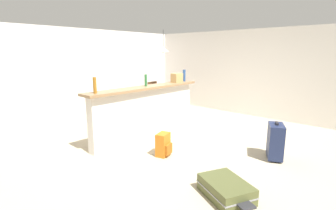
{
  "coord_description": "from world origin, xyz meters",
  "views": [
    {
      "loc": [
        -4.11,
        -3.61,
        1.86
      ],
      "look_at": [
        0.01,
        0.13,
        0.7
      ],
      "focal_mm": 27.21,
      "sensor_mm": 36.0,
      "label": 1
    }
  ],
  "objects_px": {
    "dining_chair_far_side": "(150,94)",
    "suitcase_upright_navy": "(275,141)",
    "bottle_amber": "(95,85)",
    "backpack_orange": "(163,145)",
    "bottle_blue": "(184,76)",
    "dining_table": "(162,92)",
    "dining_chair_near_partition": "(174,98)",
    "pendant_lamp": "(163,49)",
    "bottle_green": "(146,80)",
    "grocery_bag": "(177,78)",
    "suitcase_flat_olive": "(226,189)"
  },
  "relations": [
    {
      "from": "suitcase_upright_navy",
      "to": "backpack_orange",
      "type": "bearing_deg",
      "value": 128.07
    },
    {
      "from": "bottle_green",
      "to": "pendant_lamp",
      "type": "xyz_separation_m",
      "value": [
        1.96,
        1.32,
        0.67
      ]
    },
    {
      "from": "bottle_green",
      "to": "pendant_lamp",
      "type": "relative_size",
      "value": 0.37
    },
    {
      "from": "bottle_blue",
      "to": "pendant_lamp",
      "type": "height_order",
      "value": "pendant_lamp"
    },
    {
      "from": "suitcase_flat_olive",
      "to": "backpack_orange",
      "type": "relative_size",
      "value": 2.12
    },
    {
      "from": "dining_chair_near_partition",
      "to": "backpack_orange",
      "type": "bearing_deg",
      "value": -142.99
    },
    {
      "from": "pendant_lamp",
      "to": "bottle_amber",
      "type": "bearing_deg",
      "value": -157.13
    },
    {
      "from": "dining_chair_far_side",
      "to": "suitcase_flat_olive",
      "type": "bearing_deg",
      "value": -123.3
    },
    {
      "from": "bottle_amber",
      "to": "dining_table",
      "type": "bearing_deg",
      "value": 23.49
    },
    {
      "from": "bottle_amber",
      "to": "suitcase_flat_olive",
      "type": "relative_size",
      "value": 0.33
    },
    {
      "from": "bottle_green",
      "to": "suitcase_flat_olive",
      "type": "height_order",
      "value": "bottle_green"
    },
    {
      "from": "grocery_bag",
      "to": "dining_chair_far_side",
      "type": "height_order",
      "value": "grocery_bag"
    },
    {
      "from": "bottle_amber",
      "to": "suitcase_upright_navy",
      "type": "xyz_separation_m",
      "value": [
        1.96,
        -2.52,
        -0.95
      ]
    },
    {
      "from": "bottle_blue",
      "to": "suitcase_flat_olive",
      "type": "bearing_deg",
      "value": -131.8
    },
    {
      "from": "dining_table",
      "to": "backpack_orange",
      "type": "xyz_separation_m",
      "value": [
        -2.49,
        -2.37,
        -0.44
      ]
    },
    {
      "from": "pendant_lamp",
      "to": "suitcase_flat_olive",
      "type": "relative_size",
      "value": 0.76
    },
    {
      "from": "pendant_lamp",
      "to": "suitcase_upright_navy",
      "type": "bearing_deg",
      "value": -108.05
    },
    {
      "from": "dining_chair_far_side",
      "to": "pendant_lamp",
      "type": "relative_size",
      "value": 1.37
    },
    {
      "from": "bottle_green",
      "to": "bottle_blue",
      "type": "relative_size",
      "value": 0.87
    },
    {
      "from": "grocery_bag",
      "to": "pendant_lamp",
      "type": "distance_m",
      "value": 1.82
    },
    {
      "from": "grocery_bag",
      "to": "dining_chair_near_partition",
      "type": "bearing_deg",
      "value": 43.4
    },
    {
      "from": "bottle_amber",
      "to": "grocery_bag",
      "type": "height_order",
      "value": "bottle_amber"
    },
    {
      "from": "grocery_bag",
      "to": "bottle_amber",
      "type": "bearing_deg",
      "value": 179.76
    },
    {
      "from": "bottle_blue",
      "to": "dining_chair_near_partition",
      "type": "relative_size",
      "value": 0.31
    },
    {
      "from": "grocery_bag",
      "to": "pendant_lamp",
      "type": "bearing_deg",
      "value": 54.4
    },
    {
      "from": "bottle_amber",
      "to": "suitcase_upright_navy",
      "type": "height_order",
      "value": "bottle_amber"
    },
    {
      "from": "dining_table",
      "to": "suitcase_upright_navy",
      "type": "height_order",
      "value": "dining_table"
    },
    {
      "from": "bottle_amber",
      "to": "dining_chair_far_side",
      "type": "xyz_separation_m",
      "value": [
        3.23,
        1.96,
        -0.77
      ]
    },
    {
      "from": "suitcase_upright_navy",
      "to": "bottle_amber",
      "type": "bearing_deg",
      "value": 127.79
    },
    {
      "from": "bottle_blue",
      "to": "suitcase_upright_navy",
      "type": "relative_size",
      "value": 0.44
    },
    {
      "from": "bottle_blue",
      "to": "pendant_lamp",
      "type": "distance_m",
      "value": 1.65
    },
    {
      "from": "bottle_amber",
      "to": "dining_table",
      "type": "height_order",
      "value": "bottle_amber"
    },
    {
      "from": "suitcase_flat_olive",
      "to": "suitcase_upright_navy",
      "type": "bearing_deg",
      "value": -0.6
    },
    {
      "from": "dining_table",
      "to": "bottle_blue",
      "type": "bearing_deg",
      "value": -116.15
    },
    {
      "from": "backpack_orange",
      "to": "bottle_green",
      "type": "bearing_deg",
      "value": 62.37
    },
    {
      "from": "bottle_amber",
      "to": "backpack_orange",
      "type": "height_order",
      "value": "bottle_amber"
    },
    {
      "from": "bottle_green",
      "to": "pendant_lamp",
      "type": "distance_m",
      "value": 2.45
    },
    {
      "from": "bottle_amber",
      "to": "dining_table",
      "type": "distance_m",
      "value": 3.57
    },
    {
      "from": "dining_chair_far_side",
      "to": "backpack_orange",
      "type": "xyz_separation_m",
      "value": [
        -2.49,
        -2.93,
        -0.31
      ]
    },
    {
      "from": "bottle_green",
      "to": "suitcase_upright_navy",
      "type": "bearing_deg",
      "value": -74.94
    },
    {
      "from": "bottle_green",
      "to": "grocery_bag",
      "type": "xyz_separation_m",
      "value": [
        0.98,
        -0.05,
        -0.02
      ]
    },
    {
      "from": "grocery_bag",
      "to": "dining_chair_near_partition",
      "type": "relative_size",
      "value": 0.28
    },
    {
      "from": "suitcase_upright_navy",
      "to": "bottle_blue",
      "type": "bearing_deg",
      "value": 77.05
    },
    {
      "from": "dining_table",
      "to": "suitcase_upright_navy",
      "type": "distance_m",
      "value": 4.14
    },
    {
      "from": "suitcase_upright_navy",
      "to": "dining_chair_near_partition",
      "type": "bearing_deg",
      "value": 70.61
    },
    {
      "from": "dining_chair_far_side",
      "to": "backpack_orange",
      "type": "distance_m",
      "value": 3.85
    },
    {
      "from": "dining_table",
      "to": "dining_chair_near_partition",
      "type": "xyz_separation_m",
      "value": [
        -0.08,
        -0.56,
        -0.13
      ]
    },
    {
      "from": "grocery_bag",
      "to": "suitcase_upright_navy",
      "type": "distance_m",
      "value": 2.69
    },
    {
      "from": "dining_chair_far_side",
      "to": "suitcase_upright_navy",
      "type": "height_order",
      "value": "dining_chair_far_side"
    },
    {
      "from": "dining_table",
      "to": "dining_chair_near_partition",
      "type": "relative_size",
      "value": 1.18
    }
  ]
}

